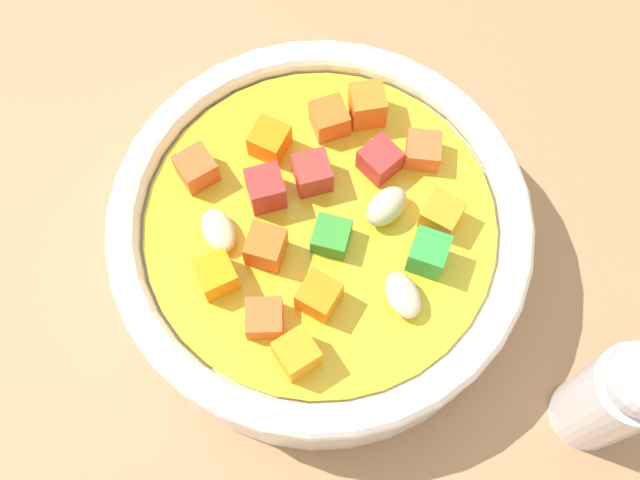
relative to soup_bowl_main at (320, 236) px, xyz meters
The scene contains 3 objects.
ground_plane 4.02cm from the soup_bowl_main, 100.89° to the left, with size 140.00×140.00×2.00cm, color #9E754F.
soup_bowl_main is the anchor object (origin of this frame).
pepper_shaker 15.59cm from the soup_bowl_main, 153.35° to the right, with size 3.57×3.57×9.78cm.
Camera 1 is at (-13.09, 7.88, 41.16)cm, focal length 46.45 mm.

